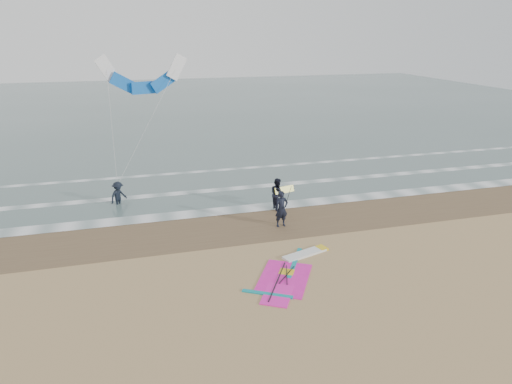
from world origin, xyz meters
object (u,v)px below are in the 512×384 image
object	(u,v)px
windsurf_rig	(291,271)
person_standing	(282,209)
surf_kite	(143,78)
person_wading	(118,191)
person_walking	(277,194)

from	to	relation	value
windsurf_rig	person_standing	bearing A→B (deg)	76.70
surf_kite	person_standing	bearing A→B (deg)	-54.72
person_wading	person_walking	bearing A→B (deg)	-62.30
windsurf_rig	person_walking	world-z (taller)	person_walking
person_walking	surf_kite	size ratio (longest dim) A/B	0.25
person_standing	person_wading	size ratio (longest dim) A/B	1.11
person_standing	surf_kite	world-z (taller)	surf_kite
person_walking	surf_kite	bearing A→B (deg)	40.89
person_standing	surf_kite	xyz separation A→B (m)	(-6.44, 9.10, 6.20)
windsurf_rig	person_walking	xyz separation A→B (m)	(1.72, 7.38, 0.92)
person_walking	surf_kite	world-z (taller)	surf_kite
person_walking	person_standing	bearing A→B (deg)	161.37
windsurf_rig	person_wading	world-z (taller)	person_wading
person_standing	person_wading	xyz separation A→B (m)	(-8.56, 5.75, -0.10)
windsurf_rig	surf_kite	size ratio (longest dim) A/B	0.66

